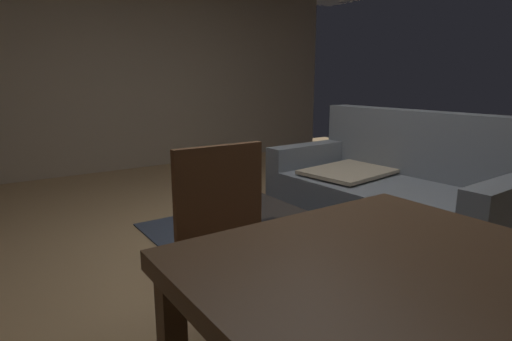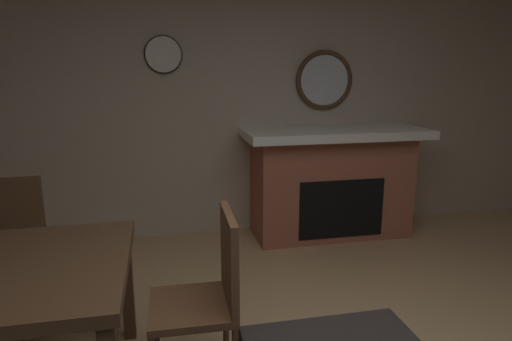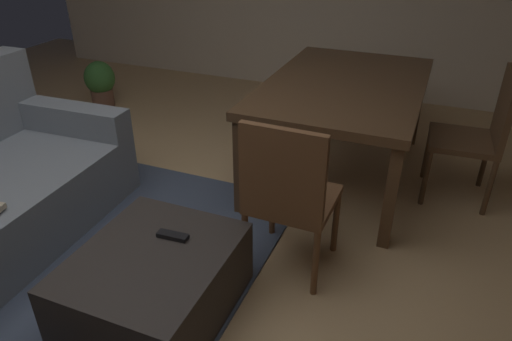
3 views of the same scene
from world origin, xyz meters
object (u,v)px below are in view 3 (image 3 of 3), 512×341
at_px(ottoman_coffee_table, 155,284).
at_px(dining_chair_west, 288,193).
at_px(tv_remote, 173,236).
at_px(potted_plant, 100,82).
at_px(dining_table, 345,91).
at_px(dining_chair_south, 481,130).

relative_size(ottoman_coffee_table, dining_chair_west, 0.89).
bearing_deg(dining_chair_west, tv_remote, 130.16).
bearing_deg(tv_remote, dining_chair_west, -53.34).
bearing_deg(dining_chair_west, potted_plant, 56.83).
relative_size(tv_remote, dining_chair_west, 0.17).
bearing_deg(dining_table, dining_chair_south, -89.70).
bearing_deg(tv_remote, ottoman_coffee_table, 165.90).
bearing_deg(dining_table, dining_chair_west, 179.90).
distance_m(dining_chair_south, dining_chair_west, 1.55).
height_order(tv_remote, dining_chair_south, dining_chair_south).
relative_size(dining_table, dining_chair_south, 1.81).
height_order(dining_table, potted_plant, dining_table).
xyz_separation_m(dining_chair_south, potted_plant, (0.47, 3.54, -0.27)).
bearing_deg(dining_table, tv_remote, 163.93).
bearing_deg(dining_chair_west, dining_chair_south, -36.98).
bearing_deg(dining_chair_west, ottoman_coffee_table, 137.73).
xyz_separation_m(dining_table, potted_plant, (0.47, 2.61, -0.41)).
distance_m(tv_remote, potted_plant, 3.00).
relative_size(ottoman_coffee_table, potted_plant, 1.74).
xyz_separation_m(ottoman_coffee_table, dining_table, (1.78, -0.50, 0.48)).
distance_m(ottoman_coffee_table, dining_chair_west, 0.81).
xyz_separation_m(tv_remote, dining_chair_south, (1.63, -1.40, 0.13)).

